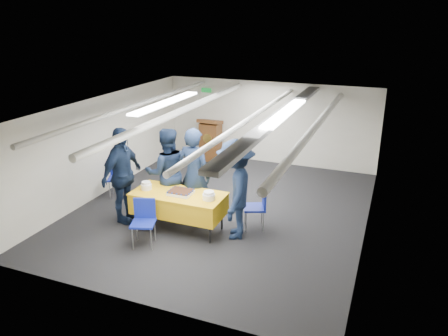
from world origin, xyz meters
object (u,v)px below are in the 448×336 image
(chair_near, at_px, (144,217))
(chair_right, at_px, (259,204))
(sailor_a, at_px, (194,175))
(sailor_c, at_px, (122,176))
(chair_left, at_px, (118,174))
(podium, at_px, (211,139))
(sheet_cake, at_px, (181,192))
(sailor_d, at_px, (235,190))
(sailor_b, at_px, (167,173))
(serving_table, at_px, (179,203))

(chair_near, distance_m, chair_right, 2.24)
(sailor_a, relative_size, sailor_c, 0.99)
(sailor_a, bearing_deg, chair_left, -9.32)
(podium, bearing_deg, sheet_cake, -74.12)
(sailor_a, relative_size, sailor_d, 1.02)
(chair_near, xyz_separation_m, sailor_b, (-0.19, 1.26, 0.42))
(chair_near, xyz_separation_m, chair_left, (-1.78, 1.76, 0.00))
(chair_near, relative_size, sailor_b, 0.46)
(chair_left, bearing_deg, sailor_d, -15.02)
(serving_table, relative_size, chair_near, 2.09)
(sheet_cake, xyz_separation_m, sailor_b, (-0.58, 0.54, 0.14))
(sailor_c, bearing_deg, serving_table, -83.69)
(sailor_b, bearing_deg, sailor_c, 6.73)
(sailor_a, bearing_deg, podium, -67.73)
(serving_table, xyz_separation_m, chair_left, (-2.12, 1.02, -0.03))
(podium, relative_size, sailor_c, 0.63)
(sheet_cake, relative_size, chair_right, 0.54)
(chair_near, relative_size, chair_left, 1.00)
(sheet_cake, relative_size, podium, 0.37)
(chair_near, xyz_separation_m, sailor_d, (1.46, 0.89, 0.43))
(sheet_cake, xyz_separation_m, chair_left, (-2.18, 1.04, -0.28))
(chair_right, xyz_separation_m, sailor_b, (-1.97, -0.09, 0.42))
(chair_near, bearing_deg, sailor_b, 98.32)
(sailor_b, xyz_separation_m, sailor_d, (1.65, -0.37, 0.02))
(serving_table, bearing_deg, sheet_cake, -18.18)
(chair_near, height_order, sailor_b, sailor_b)
(podium, bearing_deg, sailor_b, -80.47)
(chair_near, height_order, chair_right, same)
(chair_left, relative_size, sailor_b, 0.46)
(chair_left, bearing_deg, chair_near, -44.71)
(podium, xyz_separation_m, chair_left, (-0.98, -3.18, -0.08))
(sheet_cake, distance_m, podium, 4.39)
(chair_right, relative_size, sailor_d, 0.45)
(serving_table, distance_m, sailor_d, 1.21)
(sailor_c, bearing_deg, sheet_cake, -84.74)
(sailor_a, height_order, sailor_d, sailor_a)
(chair_left, xyz_separation_m, sailor_a, (2.22, -0.51, 0.45))
(chair_left, bearing_deg, sailor_c, -50.55)
(sheet_cake, relative_size, chair_left, 0.54)
(sailor_d, bearing_deg, serving_table, -97.40)
(chair_near, distance_m, sailor_b, 1.34)
(serving_table, bearing_deg, chair_near, -114.35)
(serving_table, bearing_deg, sailor_c, -176.97)
(podium, distance_m, sailor_c, 4.28)
(serving_table, xyz_separation_m, chair_right, (1.45, 0.61, -0.03))
(podium, height_order, sailor_a, sailor_a)
(chair_near, relative_size, sailor_c, 0.44)
(serving_table, xyz_separation_m, sailor_b, (-0.52, 0.52, 0.39))
(chair_right, distance_m, sailor_c, 2.79)
(serving_table, bearing_deg, podium, 105.17)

